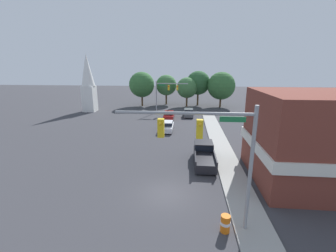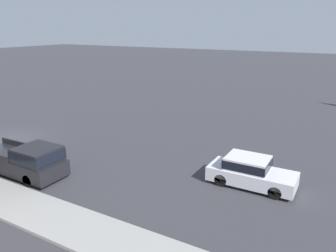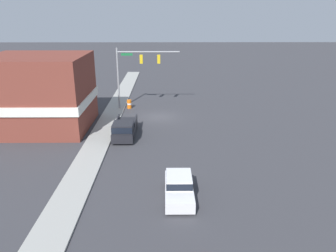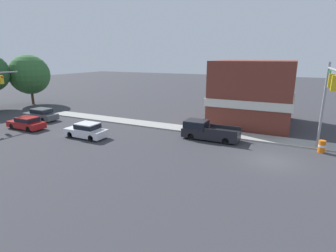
{
  "view_description": "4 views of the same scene",
  "coord_description": "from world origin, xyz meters",
  "px_view_note": "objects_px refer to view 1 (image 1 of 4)",
  "views": [
    {
      "loc": [
        1.51,
        -15.55,
        9.65
      ],
      "look_at": [
        -0.93,
        11.47,
        2.45
      ],
      "focal_mm": 24.0,
      "sensor_mm": 36.0,
      "label": 1
    },
    {
      "loc": [
        14.0,
        21.72,
        8.0
      ],
      "look_at": [
        -1.35,
        12.97,
        2.62
      ],
      "focal_mm": 35.0,
      "sensor_mm": 36.0,
      "label": 2
    },
    {
      "loc": [
        -0.75,
        37.01,
        11.85
      ],
      "look_at": [
        -0.99,
        8.94,
        2.01
      ],
      "focal_mm": 35.0,
      "sensor_mm": 36.0,
      "label": 3
    },
    {
      "loc": [
        -21.33,
        -1.12,
        8.11
      ],
      "look_at": [
        -0.61,
        8.89,
        2.01
      ],
      "focal_mm": 28.0,
      "sensor_mm": 36.0,
      "label": 4
    }
  ],
  "objects_px": {
    "pickup_truck_parked": "(204,153)",
    "car_oncoming": "(189,112)",
    "construction_barrel": "(225,223)",
    "car_lead": "(167,126)",
    "car_second_ahead": "(169,115)"
  },
  "relations": [
    {
      "from": "car_lead",
      "to": "car_second_ahead",
      "type": "distance_m",
      "value": 8.64
    },
    {
      "from": "car_second_ahead",
      "to": "car_oncoming",
      "type": "distance_m",
      "value": 4.34
    },
    {
      "from": "car_second_ahead",
      "to": "car_oncoming",
      "type": "relative_size",
      "value": 0.96
    },
    {
      "from": "car_lead",
      "to": "pickup_truck_parked",
      "type": "distance_m",
      "value": 12.22
    },
    {
      "from": "pickup_truck_parked",
      "to": "car_oncoming",
      "type": "bearing_deg",
      "value": 94.23
    },
    {
      "from": "car_second_ahead",
      "to": "car_oncoming",
      "type": "xyz_separation_m",
      "value": [
        3.73,
        2.21,
        0.07
      ]
    },
    {
      "from": "car_second_ahead",
      "to": "car_oncoming",
      "type": "bearing_deg",
      "value": 30.65
    },
    {
      "from": "car_oncoming",
      "to": "construction_barrel",
      "type": "distance_m",
      "value": 32.43
    },
    {
      "from": "car_lead",
      "to": "car_oncoming",
      "type": "distance_m",
      "value": 11.33
    },
    {
      "from": "car_second_ahead",
      "to": "construction_barrel",
      "type": "xyz_separation_m",
      "value": [
        5.97,
        -30.14,
        -0.19
      ]
    },
    {
      "from": "car_lead",
      "to": "car_second_ahead",
      "type": "xyz_separation_m",
      "value": [
        -0.42,
        8.63,
        -0.06
      ]
    },
    {
      "from": "car_second_ahead",
      "to": "pickup_truck_parked",
      "type": "height_order",
      "value": "pickup_truck_parked"
    },
    {
      "from": "car_lead",
      "to": "construction_barrel",
      "type": "relative_size",
      "value": 4.05
    },
    {
      "from": "car_lead",
      "to": "construction_barrel",
      "type": "xyz_separation_m",
      "value": [
        5.55,
        -21.51,
        -0.25
      ]
    },
    {
      "from": "car_oncoming",
      "to": "construction_barrel",
      "type": "height_order",
      "value": "car_oncoming"
    }
  ]
}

